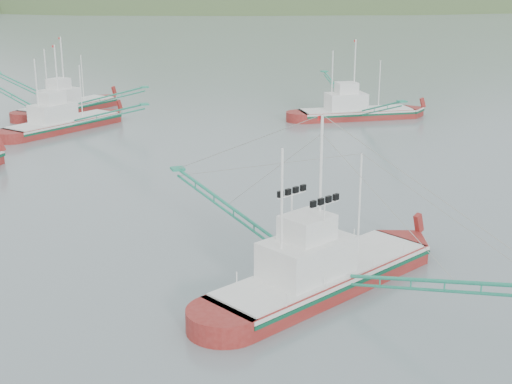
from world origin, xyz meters
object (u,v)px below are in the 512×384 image
object	(u,v)px
bg_boat_far	(62,111)
bg_boat_extra	(67,95)
main_boat	(323,253)
bg_boat_right	(355,106)

from	to	relation	value
bg_boat_far	bg_boat_extra	xyz separation A→B (m)	(1.59, 10.69, 0.02)
main_boat	bg_boat_far	xyz separation A→B (m)	(-8.81, 47.00, 0.02)
bg_boat_right	bg_boat_extra	size ratio (longest dim) A/B	1.14
main_boat	bg_boat_extra	size ratio (longest dim) A/B	1.13
bg_boat_right	bg_boat_extra	distance (m)	34.89
main_boat	bg_boat_extra	world-z (taller)	main_boat
main_boat	bg_boat_right	distance (m)	48.30
main_boat	bg_boat_far	distance (m)	47.82
bg_boat_right	bg_boat_extra	xyz separation A→B (m)	(-31.14, 15.73, 0.63)
bg_boat_far	bg_boat_extra	distance (m)	10.81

